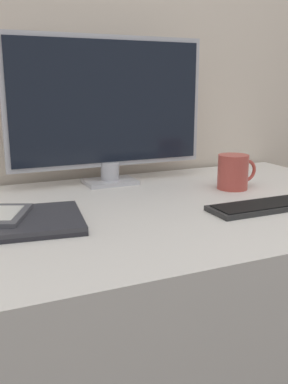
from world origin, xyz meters
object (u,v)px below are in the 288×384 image
monitor (108,108)px  keyboard (262,206)px  coffee_mug (234,172)px  laptop (9,223)px

monitor → keyboard: (0.25, -0.41, -0.22)m
coffee_mug → monitor: bearing=145.4°
monitor → laptop: (-0.34, -0.30, -0.22)m
monitor → keyboard: monitor is taller
monitor → coffee_mug: (0.31, -0.21, -0.18)m
keyboard → coffee_mug: (0.06, 0.20, 0.04)m
monitor → coffee_mug: 0.41m
keyboard → coffee_mug: size_ratio=2.18×
keyboard → laptop: (-0.58, 0.11, 0.00)m
monitor → laptop: 0.50m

